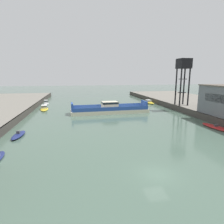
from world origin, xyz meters
name	(u,v)px	position (x,y,z in m)	size (l,w,h in m)	color
ground_plane	(157,174)	(0.00, 0.00, 0.00)	(400.00, 400.00, 0.00)	#4C6656
chain_ferry	(110,109)	(1.03, 36.87, 1.04)	(23.49, 7.10, 3.40)	beige
moored_boat_near_left	(44,108)	(-19.40, 46.41, 0.54)	(3.42, 8.45, 1.43)	yellow
moored_boat_near_right	(216,127)	(20.56, 15.83, 0.19)	(3.15, 8.02, 0.87)	red
moored_boat_mid_right	(46,103)	(-20.58, 58.52, 0.61)	(2.57, 5.37, 1.61)	white
moored_boat_far_left	(149,102)	(20.10, 53.65, 0.49)	(3.25, 7.54, 1.32)	yellow
moored_boat_far_right	(18,135)	(-19.48, 17.43, 0.31)	(2.05, 5.59, 1.10)	navy
crane_tower	(184,68)	(24.52, 36.89, 13.39)	(3.67, 3.67, 14.57)	black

